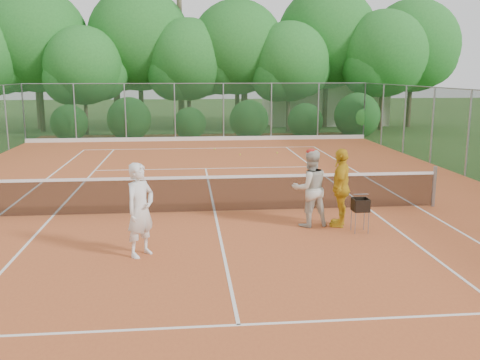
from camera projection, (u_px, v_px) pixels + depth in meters
name	position (u px, v px, depth m)	size (l,w,h in m)	color
ground	(215.00, 213.00, 13.95)	(120.00, 120.00, 0.00)	#2C4D1B
clay_court	(215.00, 212.00, 13.95)	(18.00, 36.00, 0.02)	#B8572A
club_building	(323.00, 102.00, 37.94)	(8.00, 5.00, 3.00)	beige
tennis_net	(215.00, 193.00, 13.84)	(11.97, 0.10, 1.10)	gray
player_white	(140.00, 210.00, 10.45)	(0.68, 0.45, 1.87)	silver
player_center_grp	(310.00, 188.00, 12.51)	(0.99, 0.83, 1.85)	beige
player_yellow	(341.00, 187.00, 12.52)	(1.08, 0.45, 1.85)	gold
ball_hopper	(360.00, 206.00, 12.08)	(0.34, 0.34, 0.78)	gray
stray_ball_a	(215.00, 149.00, 25.15)	(0.07, 0.07, 0.07)	#C8EC37
stray_ball_b	(277.00, 153.00, 23.90)	(0.07, 0.07, 0.07)	#CBDD33
stray_ball_c	(240.00, 154.00, 23.43)	(0.07, 0.07, 0.07)	yellow
court_markings	(215.00, 212.00, 13.94)	(11.03, 23.83, 0.01)	white
fence_back	(199.00, 112.00, 28.28)	(18.07, 0.07, 3.00)	#19381E
tropical_treeline	(220.00, 47.00, 32.79)	(32.10, 8.49, 15.03)	brown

